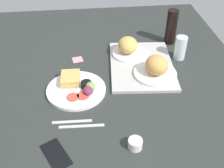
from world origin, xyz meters
TOP-DOWN VIEW (x-y plane):
  - ground_plane at (0.00, 0.00)cm, footprint 190.00×150.00cm
  - serving_tray at (-16.34, 20.96)cm, footprint 47.45×36.43cm
  - bread_plate_near at (-26.87, 15.27)cm, footprint 19.19×19.19cm
  - bread_plate_far at (-6.34, 26.17)cm, footprint 21.79×21.79cm
  - plate_with_salad at (0.06, -13.70)cm, footprint 28.37×28.37cm
  - drinking_glass at (-22.30, 43.45)cm, footprint 6.29×6.29cm
  - soda_bottle at (-39.72, 42.68)cm, footprint 6.40×6.40cm
  - espresso_cup at (36.76, 8.20)cm, footprint 5.60×5.60cm
  - fork at (20.73, -16.11)cm, footprint 1.94×17.04cm
  - knife at (23.73, -12.11)cm, footprint 2.14×19.04cm
  - cell_phone at (37.16, -22.04)cm, footprint 16.09×13.12cm
  - sticky_note at (-26.55, -13.24)cm, footprint 6.65×6.65cm

SIDE VIEW (x-z plane):
  - ground_plane at x=0.00cm, z-range -3.00..0.00cm
  - sticky_note at x=-26.55cm, z-range 0.00..0.12cm
  - fork at x=20.73cm, z-range 0.00..0.50cm
  - knife at x=23.73cm, z-range 0.00..0.50cm
  - cell_phone at x=37.16cm, z-range 0.00..0.80cm
  - serving_tray at x=-16.34cm, z-range 0.00..1.60cm
  - plate_with_salad at x=0.06cm, z-range -0.99..4.41cm
  - espresso_cup at x=36.76cm, z-range 0.00..4.00cm
  - bread_plate_far at x=-6.34cm, z-range 0.58..10.95cm
  - bread_plate_near at x=-26.87cm, z-range 0.78..10.77cm
  - drinking_glass at x=-22.30cm, z-range 0.00..13.14cm
  - soda_bottle at x=-39.72cm, z-range 0.00..20.78cm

